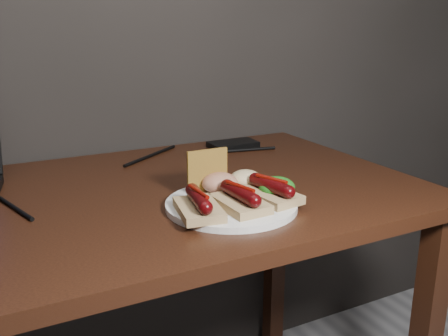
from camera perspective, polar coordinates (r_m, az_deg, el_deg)
desk at (r=1.04m, az=-15.42°, el=-8.35°), size 1.40×0.70×0.75m
hard_drive at (r=1.38m, az=1.04°, el=2.70°), size 0.13×0.08×0.02m
desk_cables at (r=1.16m, az=-16.27°, el=-0.95°), size 0.95×0.39×0.01m
plate at (r=0.94m, az=0.84°, el=-4.21°), size 0.28×0.28×0.01m
bread_sausage_left at (r=0.87m, az=-2.92°, el=-4.21°), size 0.09×0.13×0.04m
bread_sausage_center at (r=0.90m, az=1.85°, el=-3.57°), size 0.07×0.12×0.04m
bread_sausage_right at (r=0.95m, az=5.41°, el=-2.63°), size 0.09×0.12×0.04m
crispbread at (r=0.98m, az=-1.91°, el=-0.27°), size 0.08×0.01×0.08m
salad_greens at (r=0.96m, az=6.06°, el=-2.18°), size 0.07×0.07×0.04m
salsa_mound at (r=0.98m, az=-0.47°, el=-1.71°), size 0.07×0.07×0.04m
coleslaw_mound at (r=1.01m, az=2.48°, el=-1.23°), size 0.06×0.06×0.04m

